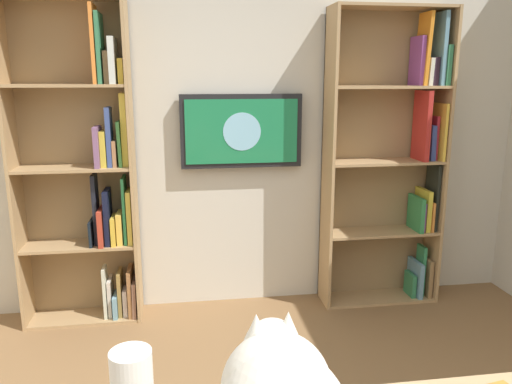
# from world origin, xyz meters

# --- Properties ---
(wall_back) EXTENTS (4.52, 0.06, 2.70)m
(wall_back) POSITION_xyz_m (0.00, -2.23, 1.35)
(wall_back) COLOR beige
(wall_back) RESTS_ON ground
(bookshelf_left) EXTENTS (0.89, 0.28, 2.20)m
(bookshelf_left) POSITION_xyz_m (-1.21, -2.07, 1.11)
(bookshelf_left) COLOR tan
(bookshelf_left) RESTS_ON ground
(bookshelf_right) EXTENTS (0.80, 0.28, 2.22)m
(bookshelf_right) POSITION_xyz_m (1.01, -2.06, 1.06)
(bookshelf_right) COLOR tan
(bookshelf_right) RESTS_ON ground
(wall_mounted_tv) EXTENTS (0.88, 0.07, 0.53)m
(wall_mounted_tv) POSITION_xyz_m (-0.05, -2.15, 1.33)
(wall_mounted_tv) COLOR black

